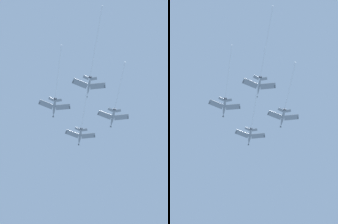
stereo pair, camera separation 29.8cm
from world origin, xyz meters
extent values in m
ellipsoid|color=gray|center=(-37.01, -18.25, 171.35)|extent=(11.86, 5.53, 3.84)
cone|color=#595E60|center=(-43.18, -20.45, 172.76)|extent=(2.11, 1.74, 1.51)
ellipsoid|color=black|center=(-38.82, -18.90, 172.38)|extent=(3.09, 1.92, 1.47)
cube|color=gray|center=(-34.51, -22.99, 171.09)|extent=(7.94, 9.47, 0.95)
cube|color=#595E60|center=(-32.84, -26.75, 171.14)|extent=(1.87, 1.57, 0.49)
cube|color=gray|center=(-38.07, -13.00, 171.09)|extent=(4.42, 9.30, 0.95)
cube|color=#595E60|center=(-39.14, -9.03, 171.14)|extent=(1.84, 0.87, 0.49)
cube|color=gray|center=(-31.64, -18.76, 170.31)|extent=(3.62, 3.95, 0.53)
cube|color=gray|center=(-33.16, -14.47, 170.31)|extent=(1.89, 3.65, 0.53)
cube|color=#595E60|center=(-32.31, -16.58, 171.72)|extent=(2.82, 1.15, 3.24)
cylinder|color=#38383D|center=(-31.53, -16.78, 170.04)|extent=(1.35, 1.14, 0.99)
cylinder|color=#38383D|center=(-31.83, -15.93, 170.04)|extent=(1.35, 1.14, 0.99)
cylinder|color=white|center=(-15.17, -10.49, 166.29)|extent=(33.15, 12.56, 8.33)
ellipsoid|color=gray|center=(-13.29, -29.53, 167.82)|extent=(11.81, 5.72, 3.89)
cone|color=#595E60|center=(-19.42, -31.83, 169.25)|extent=(2.12, 1.76, 1.51)
ellipsoid|color=black|center=(-15.10, -30.20, 168.86)|extent=(3.09, 1.96, 1.48)
cube|color=gray|center=(-10.72, -34.22, 167.55)|extent=(8.04, 9.43, 0.96)
cube|color=#595E60|center=(-8.98, -37.95, 167.61)|extent=(1.87, 1.59, 0.50)
cube|color=gray|center=(-14.45, -24.30, 167.55)|extent=(4.57, 9.35, 0.96)
cube|color=#595E60|center=(-15.59, -20.35, 167.61)|extent=(1.85, 0.90, 0.50)
cube|color=gray|center=(-7.92, -29.94, 166.76)|extent=(3.65, 3.93, 0.54)
cube|color=gray|center=(-9.52, -25.67, 166.76)|extent=(1.95, 3.68, 0.54)
cube|color=#595E60|center=(-8.62, -27.77, 168.17)|extent=(2.82, 1.20, 3.25)
cylinder|color=#38383D|center=(-7.85, -27.96, 166.49)|extent=(1.36, 1.15, 0.99)
cylinder|color=#38383D|center=(-8.17, -27.12, 166.49)|extent=(1.36, 1.15, 0.99)
cylinder|color=white|center=(7.51, -21.72, 162.87)|extent=(31.07, 12.24, 7.86)
ellipsoid|color=gray|center=(-27.50, 4.88, 168.46)|extent=(11.86, 5.53, 3.87)
cone|color=#595E60|center=(-33.68, 2.69, 169.88)|extent=(2.11, 1.74, 1.51)
ellipsoid|color=black|center=(-29.32, 4.24, 169.49)|extent=(3.09, 1.92, 1.47)
cube|color=gray|center=(-25.02, 0.14, 168.19)|extent=(7.94, 9.47, 0.96)
cube|color=#595E60|center=(-23.34, -3.62, 168.25)|extent=(1.87, 1.57, 0.50)
cube|color=gray|center=(-28.56, 10.13, 168.19)|extent=(4.41, 9.30, 0.96)
cube|color=#595E60|center=(-29.63, 14.10, 168.25)|extent=(1.84, 0.87, 0.50)
cube|color=gray|center=(-22.14, 4.37, 167.40)|extent=(3.62, 3.95, 0.54)
cube|color=gray|center=(-23.66, 8.67, 167.40)|extent=(1.89, 3.65, 0.54)
cube|color=#595E60|center=(-22.80, 6.55, 168.82)|extent=(2.83, 1.15, 3.24)
cylinder|color=#38383D|center=(-22.03, 6.35, 167.14)|extent=(1.35, 1.14, 0.99)
cylinder|color=#38383D|center=(-22.33, 7.20, 167.14)|extent=(1.35, 1.14, 0.99)
cylinder|color=white|center=(-7.76, 11.89, 163.83)|extent=(28.96, 11.04, 7.44)
ellipsoid|color=gray|center=(-3.66, -5.98, 163.73)|extent=(11.83, 5.63, 3.87)
cone|color=#595E60|center=(-9.81, -8.23, 165.15)|extent=(2.12, 1.75, 1.51)
ellipsoid|color=black|center=(-5.46, -6.64, 164.76)|extent=(3.09, 1.94, 1.47)
cube|color=gray|center=(-1.12, -10.70, 163.46)|extent=(7.99, 9.45, 0.96)
cube|color=#595E60|center=(0.59, -14.44, 163.52)|extent=(1.87, 1.58, 0.50)
cube|color=gray|center=(-4.76, -0.74, 163.46)|extent=(4.50, 9.33, 0.96)
cube|color=#595E60|center=(-5.87, 3.22, 163.52)|extent=(1.85, 0.89, 0.50)
cube|color=gray|center=(1.72, -6.44, 162.67)|extent=(3.63, 3.94, 0.54)
cube|color=gray|center=(0.15, -2.16, 162.67)|extent=(1.92, 3.66, 0.54)
cube|color=#595E60|center=(1.03, -4.27, 164.08)|extent=(2.82, 1.18, 3.24)
cylinder|color=#38383D|center=(1.80, -4.46, 162.41)|extent=(1.35, 1.15, 0.99)
cylinder|color=#38383D|center=(1.49, -3.62, 162.41)|extent=(1.35, 1.15, 0.99)
cylinder|color=white|center=(19.93, 2.65, 158.19)|extent=(36.66, 14.11, 9.18)
camera|label=1|loc=(33.53, -1.16, 1.97)|focal=45.04mm
camera|label=2|loc=(33.59, -1.45, 1.97)|focal=45.04mm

